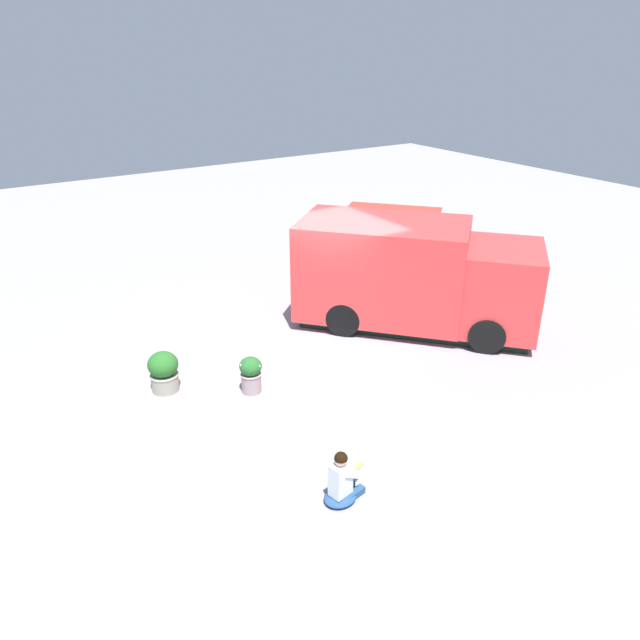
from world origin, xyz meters
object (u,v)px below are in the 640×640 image
(food_truck, at_px, (412,277))
(planter_flowering_near, at_px, (164,371))
(plaza_bench, at_px, (356,252))
(person_customer, at_px, (342,482))
(planter_flowering_far, at_px, (251,374))

(food_truck, distance_m, planter_flowering_near, 5.96)
(plaza_bench, bearing_deg, food_truck, -110.10)
(planter_flowering_near, bearing_deg, plaza_bench, 27.60)
(person_customer, relative_size, planter_flowering_far, 1.17)
(food_truck, relative_size, plaza_bench, 3.49)
(food_truck, height_order, plaza_bench, food_truck)
(planter_flowering_near, xyz_separation_m, planter_flowering_far, (1.36, -0.96, -0.03))
(planter_flowering_far, distance_m, plaza_bench, 7.77)
(food_truck, distance_m, person_customer, 6.37)
(person_customer, relative_size, planter_flowering_near, 1.06)
(planter_flowering_near, bearing_deg, planter_flowering_far, -35.37)
(person_customer, xyz_separation_m, plaza_bench, (6.36, 8.24, 0.03))
(food_truck, distance_m, plaza_bench, 4.53)
(person_customer, relative_size, plaza_bench, 0.54)
(planter_flowering_near, distance_m, planter_flowering_far, 1.66)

